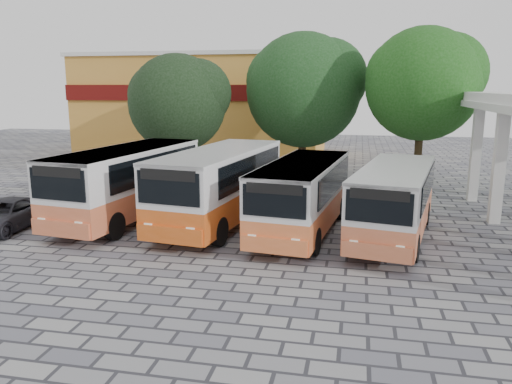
% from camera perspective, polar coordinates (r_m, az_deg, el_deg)
% --- Properties ---
extents(ground, '(90.00, 90.00, 0.00)m').
position_cam_1_polar(ground, '(16.98, 3.91, -7.53)').
color(ground, slate).
rests_on(ground, ground).
extents(shophouse_block, '(20.40, 10.40, 8.30)m').
position_cam_1_polar(shophouse_block, '(43.89, -5.82, 9.94)').
color(shophouse_block, gold).
rests_on(shophouse_block, ground).
extents(bus_far_left, '(3.70, 8.85, 3.09)m').
position_cam_1_polar(bus_far_left, '(22.07, -14.45, 1.47)').
color(bus_far_left, '#D5663D').
rests_on(bus_far_left, ground).
extents(bus_centre_left, '(3.75, 8.92, 3.11)m').
position_cam_1_polar(bus_centre_left, '(20.71, -4.17, 1.19)').
color(bus_centre_left, '#D65516').
rests_on(bus_centre_left, ground).
extents(bus_centre_right, '(3.31, 8.05, 2.81)m').
position_cam_1_polar(bus_centre_right, '(19.48, 5.35, -0.04)').
color(bus_centre_right, orange).
rests_on(bus_centre_right, ground).
extents(bus_far_right, '(3.70, 7.95, 2.74)m').
position_cam_1_polar(bus_far_right, '(19.37, 15.54, -0.62)').
color(bus_far_right, '#D56C43').
rests_on(bus_far_right, ground).
extents(tree_left, '(6.19, 5.90, 7.63)m').
position_cam_1_polar(tree_left, '(31.02, -8.83, 10.37)').
color(tree_left, '#4A3318').
rests_on(tree_left, ground).
extents(tree_middle, '(7.56, 7.20, 9.03)m').
position_cam_1_polar(tree_middle, '(32.26, 5.61, 11.91)').
color(tree_middle, '#4A3820').
rests_on(tree_middle, ground).
extents(tree_right, '(6.62, 6.30, 8.95)m').
position_cam_1_polar(tree_right, '(29.93, 18.70, 11.99)').
color(tree_right, '#3E301B').
rests_on(tree_right, ground).
extents(parked_car, '(2.09, 4.41, 1.22)m').
position_cam_1_polar(parked_car, '(22.45, -26.73, -2.35)').
color(parked_car, '#232229').
rests_on(parked_car, ground).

